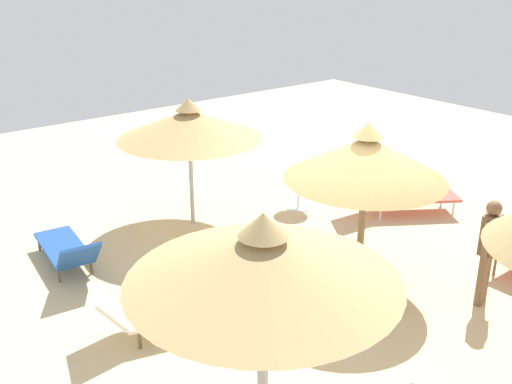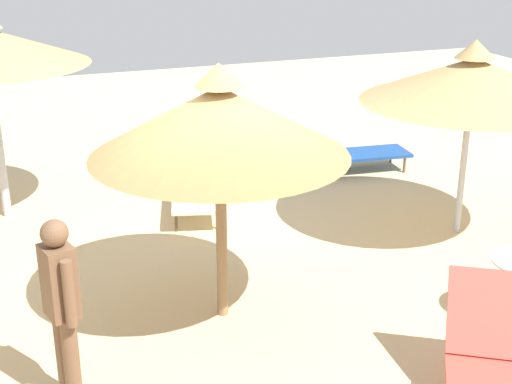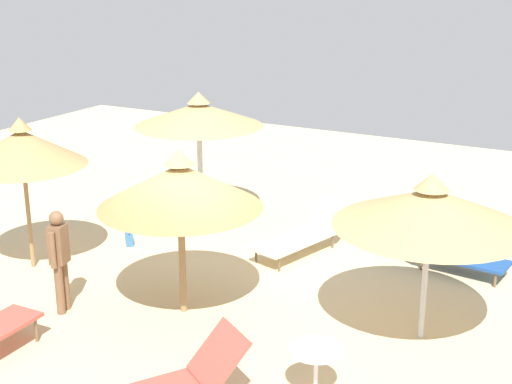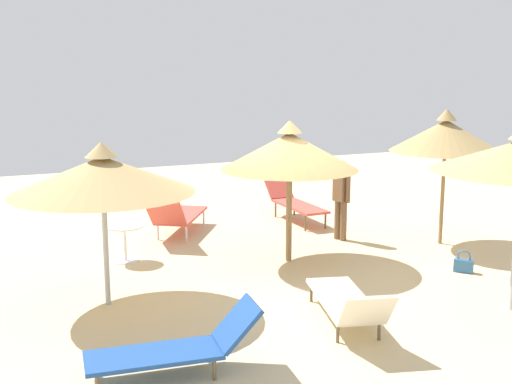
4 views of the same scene
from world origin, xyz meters
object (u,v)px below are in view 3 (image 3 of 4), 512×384
(parasol_umbrella_near_right, at_px, (199,114))
(lounge_chair_near_left, at_px, (305,234))
(handbag, at_px, (129,238))
(side_table_round, at_px, (316,364))
(parasol_umbrella_front, at_px, (180,186))
(parasol_umbrella_center, at_px, (22,148))
(parasol_umbrella_back, at_px, (430,208))
(lounge_chair_far_left, at_px, (447,251))
(person_standing_front, at_px, (59,256))

(parasol_umbrella_near_right, distance_m, lounge_chair_near_left, 3.14)
(handbag, relative_size, side_table_round, 0.58)
(parasol_umbrella_front, relative_size, parasol_umbrella_center, 0.95)
(lounge_chair_near_left, height_order, handbag, lounge_chair_near_left)
(parasol_umbrella_front, xyz_separation_m, parasol_umbrella_back, (3.39, 0.89, -0.05))
(lounge_chair_far_left, bearing_deg, parasol_umbrella_center, -152.67)
(parasol_umbrella_back, xyz_separation_m, handbag, (-5.79, 0.89, -1.79))
(lounge_chair_far_left, bearing_deg, handbag, -163.31)
(lounge_chair_far_left, xyz_separation_m, side_table_round, (-0.43, -4.58, 0.11))
(parasol_umbrella_center, distance_m, parasol_umbrella_near_right, 3.54)
(person_standing_front, bearing_deg, parasol_umbrella_back, 19.48)
(parasol_umbrella_front, height_order, handbag, parasol_umbrella_front)
(parasol_umbrella_front, relative_size, lounge_chair_far_left, 1.25)
(parasol_umbrella_near_right, height_order, lounge_chair_far_left, parasol_umbrella_near_right)
(parasol_umbrella_back, height_order, person_standing_front, parasol_umbrella_back)
(parasol_umbrella_center, height_order, side_table_round, parasol_umbrella_center)
(handbag, bearing_deg, side_table_round, -29.94)
(lounge_chair_near_left, height_order, side_table_round, lounge_chair_near_left)
(person_standing_front, bearing_deg, parasol_umbrella_near_right, 93.69)
(parasol_umbrella_front, bearing_deg, lounge_chair_far_left, 47.93)
(lounge_chair_far_left, bearing_deg, person_standing_front, -137.43)
(person_standing_front, bearing_deg, parasol_umbrella_center, 147.88)
(parasol_umbrella_center, distance_m, lounge_chair_far_left, 7.34)
(lounge_chair_far_left, relative_size, side_table_round, 3.02)
(side_table_round, bearing_deg, parasol_umbrella_front, 156.83)
(handbag, bearing_deg, parasol_umbrella_back, -8.76)
(parasol_umbrella_front, height_order, parasol_umbrella_center, parasol_umbrella_center)
(parasol_umbrella_near_right, relative_size, lounge_chair_near_left, 1.20)
(parasol_umbrella_front, height_order, person_standing_front, parasol_umbrella_front)
(parasol_umbrella_center, bearing_deg, parasol_umbrella_back, 6.26)
(parasol_umbrella_center, relative_size, person_standing_front, 1.65)
(parasol_umbrella_back, bearing_deg, lounge_chair_near_left, 142.46)
(parasol_umbrella_near_right, bearing_deg, handbag, -108.28)
(parasol_umbrella_back, height_order, lounge_chair_near_left, parasol_umbrella_back)
(side_table_round, bearing_deg, handbag, 150.06)
(parasol_umbrella_back, relative_size, person_standing_front, 1.64)
(parasol_umbrella_center, relative_size, side_table_round, 3.95)
(handbag, bearing_deg, lounge_chair_near_left, 22.20)
(handbag, bearing_deg, person_standing_front, -72.79)
(parasol_umbrella_center, xyz_separation_m, handbag, (0.82, 1.62, -1.99))
(lounge_chair_far_left, distance_m, handbag, 5.75)
(parasol_umbrella_front, height_order, lounge_chair_near_left, parasol_umbrella_front)
(parasol_umbrella_front, xyz_separation_m, handbag, (-2.41, 1.78, -1.84))
(parasol_umbrella_center, relative_size, handbag, 6.86)
(parasol_umbrella_back, xyz_separation_m, lounge_chair_near_left, (-2.77, 2.13, -1.58))
(parasol_umbrella_near_right, bearing_deg, lounge_chair_near_left, -9.43)
(parasol_umbrella_near_right, relative_size, side_table_round, 4.00)
(parasol_umbrella_center, distance_m, parasol_umbrella_back, 6.66)
(person_standing_front, xyz_separation_m, handbag, (-0.82, 2.65, -0.77))
(person_standing_front, bearing_deg, handbag, 107.21)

